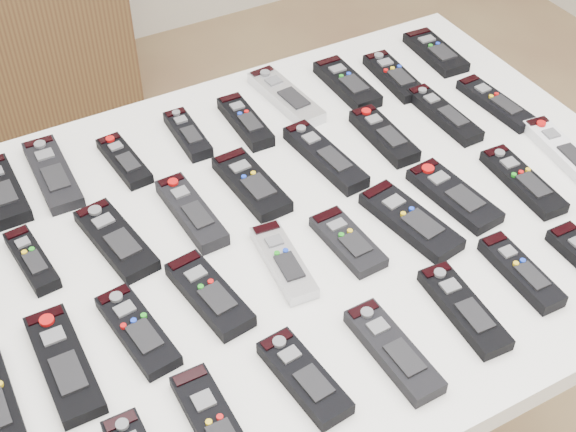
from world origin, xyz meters
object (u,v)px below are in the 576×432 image
remote_25 (411,221)px  remote_15 (325,157)px  remote_1 (1,191)px  remote_5 (245,122)px  remote_23 (283,262)px  remote_27 (523,181)px  remote_35 (521,272)px  remote_2 (53,174)px  remote_31 (218,431)px  remote_6 (286,97)px  remote_12 (116,240)px  remote_22 (209,295)px  remote_4 (188,134)px  remote_20 (64,364)px  remote_8 (394,76)px  remote_13 (191,212)px  remote_21 (138,330)px  remote_24 (348,241)px  remote_14 (251,184)px  remote_16 (384,136)px  remote_9 (436,52)px  remote_33 (393,351)px  remote_17 (444,114)px  remote_11 (32,260)px  remote_32 (304,377)px  remote_34 (464,309)px  remote_3 (124,161)px  remote_26 (454,196)px  remote_18 (496,103)px  table (288,250)px  remote_7 (347,84)px

remote_25 → remote_15: bearing=91.4°
remote_1 → remote_5: 0.45m
remote_23 → remote_27: (0.45, -0.03, -0.00)m
remote_35 → remote_27: bearing=49.7°
remote_2 → remote_31: 0.59m
remote_6 → remote_31: remote_6 is taller
remote_12 → remote_22: size_ratio=1.08×
remote_4 → remote_20: same height
remote_8 → remote_20: bearing=-152.1°
remote_13 → remote_23: size_ratio=1.09×
remote_6 → remote_21: bearing=-143.9°
remote_24 → remote_5: bearing=87.3°
remote_14 → remote_16: 0.27m
remote_9 → remote_33: 0.78m
remote_17 → remote_33: remote_33 is taller
remote_11 → remote_14: same height
remote_9 → remote_32: bearing=-135.4°
remote_1 → remote_12: 0.24m
remote_12 → remote_13: size_ratio=1.01×
remote_22 → remote_5: bearing=48.9°
remote_15 → remote_35: bearing=-77.6°
remote_9 → remote_34: same height
remote_2 → remote_13: remote_13 is taller
remote_3 → remote_5: (0.24, -0.00, 0.00)m
remote_5 → remote_32: same height
remote_20 → remote_26: same height
remote_18 → remote_21: (-0.80, -0.19, 0.00)m
remote_23 → remote_24: remote_23 is taller
remote_3 → remote_13: bearing=-79.6°
remote_6 → remote_24: size_ratio=1.37×
remote_1 → remote_20: 0.39m
remote_12 → remote_14: size_ratio=1.04×
remote_17 → remote_14: bearing=179.6°
remote_6 → remote_23: size_ratio=1.20×
remote_4 → remote_35: (0.30, -0.55, 0.00)m
remote_8 → remote_16: size_ratio=1.00×
remote_21 → remote_20: bearing=176.5°
remote_24 → remote_33: 0.22m
remote_5 → remote_22: size_ratio=0.95×
remote_21 → remote_32: bearing=-54.5°
remote_2 → remote_8: (0.68, -0.03, 0.00)m
remote_18 → remote_31: 0.86m
table → remote_17: bearing=15.7°
remote_20 → remote_23: bearing=4.4°
remote_18 → remote_22: remote_22 is taller
remote_13 → remote_7: bearing=22.6°
table → remote_23: remote_23 is taller
remote_2 → remote_15: size_ratio=0.98×
remote_6 → remote_26: bearing=-79.0°
remote_25 → remote_33: 0.26m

